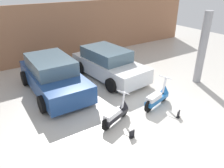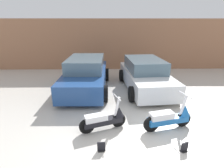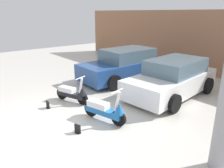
{
  "view_description": "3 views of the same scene",
  "coord_description": "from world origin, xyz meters",
  "px_view_note": "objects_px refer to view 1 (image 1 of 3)",
  "views": [
    {
      "loc": [
        -4.71,
        -4.18,
        4.52
      ],
      "look_at": [
        -0.43,
        2.28,
        0.72
      ],
      "focal_mm": 35.0,
      "sensor_mm": 36.0,
      "label": 1
    },
    {
      "loc": [
        -1.0,
        -3.58,
        3.05
      ],
      "look_at": [
        -0.88,
        2.67,
        0.83
      ],
      "focal_mm": 28.0,
      "sensor_mm": 36.0,
      "label": 2
    },
    {
      "loc": [
        5.52,
        -2.68,
        3.14
      ],
      "look_at": [
        -0.28,
        2.09,
        0.67
      ],
      "focal_mm": 35.0,
      "sensor_mm": 36.0,
      "label": 3
    }
  ],
  "objects_px": {
    "scooter_front_left": "(117,113)",
    "car_rear_center": "(109,64)",
    "placard_near_left_scooter": "(132,134)",
    "support_column_side": "(202,49)",
    "placard_near_right_scooter": "(178,115)",
    "car_rear_left": "(53,76)",
    "scooter_front_right": "(158,97)"
  },
  "relations": [
    {
      "from": "support_column_side",
      "to": "placard_near_left_scooter",
      "type": "bearing_deg",
      "value": -163.69
    },
    {
      "from": "car_rear_left",
      "to": "car_rear_center",
      "type": "relative_size",
      "value": 1.01
    },
    {
      "from": "scooter_front_right",
      "to": "car_rear_left",
      "type": "xyz_separation_m",
      "value": [
        -2.9,
        3.42,
        0.33
      ]
    },
    {
      "from": "car_rear_center",
      "to": "placard_near_right_scooter",
      "type": "bearing_deg",
      "value": -3.04
    },
    {
      "from": "scooter_front_left",
      "to": "placard_near_left_scooter",
      "type": "xyz_separation_m",
      "value": [
        -0.08,
        -0.95,
        -0.24
      ]
    },
    {
      "from": "scooter_front_left",
      "to": "support_column_side",
      "type": "bearing_deg",
      "value": -13.22
    },
    {
      "from": "scooter_front_left",
      "to": "car_rear_center",
      "type": "distance_m",
      "value": 3.87
    },
    {
      "from": "car_rear_left",
      "to": "placard_near_left_scooter",
      "type": "relative_size",
      "value": 16.92
    },
    {
      "from": "scooter_front_right",
      "to": "placard_near_right_scooter",
      "type": "bearing_deg",
      "value": -101.47
    },
    {
      "from": "scooter_front_right",
      "to": "car_rear_center",
      "type": "bearing_deg",
      "value": 77.59
    },
    {
      "from": "placard_near_left_scooter",
      "to": "support_column_side",
      "type": "distance_m",
      "value": 5.57
    },
    {
      "from": "scooter_front_left",
      "to": "placard_near_left_scooter",
      "type": "distance_m",
      "value": 0.98
    },
    {
      "from": "car_rear_left",
      "to": "placard_near_left_scooter",
      "type": "bearing_deg",
      "value": 12.13
    },
    {
      "from": "car_rear_left",
      "to": "placard_near_right_scooter",
      "type": "xyz_separation_m",
      "value": [
        2.95,
        -4.43,
        -0.6
      ]
    },
    {
      "from": "placard_near_right_scooter",
      "to": "scooter_front_right",
      "type": "bearing_deg",
      "value": 92.56
    },
    {
      "from": "scooter_front_left",
      "to": "placard_near_right_scooter",
      "type": "relative_size",
      "value": 5.3
    },
    {
      "from": "scooter_front_left",
      "to": "car_rear_center",
      "type": "bearing_deg",
      "value": 41.94
    },
    {
      "from": "placard_near_right_scooter",
      "to": "car_rear_left",
      "type": "bearing_deg",
      "value": 123.64
    },
    {
      "from": "car_rear_center",
      "to": "placard_near_right_scooter",
      "type": "height_order",
      "value": "car_rear_center"
    },
    {
      "from": "scooter_front_left",
      "to": "placard_near_left_scooter",
      "type": "bearing_deg",
      "value": -114.35
    },
    {
      "from": "scooter_front_left",
      "to": "car_rear_center",
      "type": "xyz_separation_m",
      "value": [
        1.84,
        3.38,
        0.33
      ]
    },
    {
      "from": "car_rear_left",
      "to": "support_column_side",
      "type": "distance_m",
      "value": 6.74
    },
    {
      "from": "placard_near_left_scooter",
      "to": "support_column_side",
      "type": "xyz_separation_m",
      "value": [
        5.15,
        1.51,
        1.52
      ]
    },
    {
      "from": "car_rear_left",
      "to": "car_rear_center",
      "type": "distance_m",
      "value": 2.81
    },
    {
      "from": "car_rear_left",
      "to": "car_rear_center",
      "type": "bearing_deg",
      "value": 89.9
    },
    {
      "from": "car_rear_center",
      "to": "support_column_side",
      "type": "height_order",
      "value": "support_column_side"
    },
    {
      "from": "car_rear_left",
      "to": "placard_near_right_scooter",
      "type": "relative_size",
      "value": 16.92
    },
    {
      "from": "scooter_front_right",
      "to": "placard_near_right_scooter",
      "type": "distance_m",
      "value": 1.05
    },
    {
      "from": "scooter_front_right",
      "to": "support_column_side",
      "type": "height_order",
      "value": "support_column_side"
    },
    {
      "from": "car_rear_center",
      "to": "support_column_side",
      "type": "xyz_separation_m",
      "value": [
        3.22,
        -2.83,
        0.95
      ]
    },
    {
      "from": "scooter_front_right",
      "to": "placard_near_right_scooter",
      "type": "xyz_separation_m",
      "value": [
        0.05,
        -1.01,
        -0.27
      ]
    },
    {
      "from": "scooter_front_left",
      "to": "support_column_side",
      "type": "height_order",
      "value": "support_column_side"
    }
  ]
}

